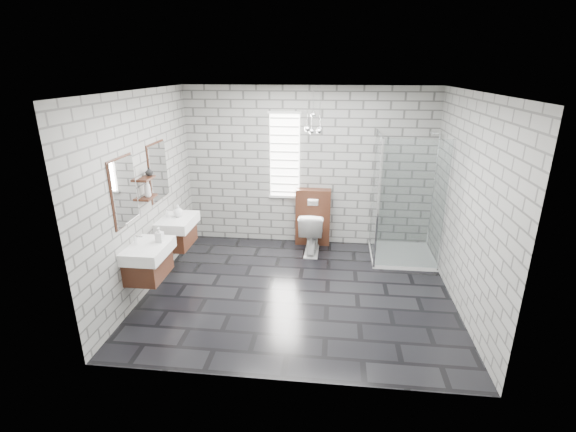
% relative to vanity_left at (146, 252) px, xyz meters
% --- Properties ---
extents(floor, '(4.20, 3.60, 0.02)m').
position_rel_vanity_left_xyz_m(floor, '(1.91, 0.56, -0.77)').
color(floor, black).
rests_on(floor, ground).
extents(ceiling, '(4.20, 3.60, 0.02)m').
position_rel_vanity_left_xyz_m(ceiling, '(1.91, 0.56, 1.95)').
color(ceiling, white).
rests_on(ceiling, wall_back).
extents(wall_back, '(4.20, 0.02, 2.70)m').
position_rel_vanity_left_xyz_m(wall_back, '(1.91, 2.37, 0.59)').
color(wall_back, gray).
rests_on(wall_back, floor).
extents(wall_front, '(4.20, 0.02, 2.70)m').
position_rel_vanity_left_xyz_m(wall_front, '(1.91, -1.25, 0.59)').
color(wall_front, gray).
rests_on(wall_front, floor).
extents(wall_left, '(0.02, 3.60, 2.70)m').
position_rel_vanity_left_xyz_m(wall_left, '(-0.20, 0.56, 0.59)').
color(wall_left, gray).
rests_on(wall_left, floor).
extents(wall_right, '(0.02, 3.60, 2.70)m').
position_rel_vanity_left_xyz_m(wall_right, '(4.02, 0.56, 0.59)').
color(wall_right, gray).
rests_on(wall_right, floor).
extents(vanity_left, '(0.47, 0.70, 1.57)m').
position_rel_vanity_left_xyz_m(vanity_left, '(0.00, 0.00, 0.00)').
color(vanity_left, '#452315').
rests_on(vanity_left, wall_left).
extents(vanity_right, '(0.47, 0.70, 1.57)m').
position_rel_vanity_left_xyz_m(vanity_right, '(0.00, 1.03, 0.00)').
color(vanity_right, '#452315').
rests_on(vanity_right, wall_left).
extents(shelf_lower, '(0.14, 0.30, 0.03)m').
position_rel_vanity_left_xyz_m(shelf_lower, '(-0.12, 0.51, 0.56)').
color(shelf_lower, '#452315').
rests_on(shelf_lower, wall_left).
extents(shelf_upper, '(0.14, 0.30, 0.03)m').
position_rel_vanity_left_xyz_m(shelf_upper, '(-0.12, 0.51, 0.82)').
color(shelf_upper, '#452315').
rests_on(shelf_upper, wall_left).
extents(window, '(0.56, 0.05, 1.48)m').
position_rel_vanity_left_xyz_m(window, '(1.51, 2.34, 0.79)').
color(window, white).
rests_on(window, wall_back).
extents(cistern_panel, '(0.60, 0.20, 1.00)m').
position_rel_vanity_left_xyz_m(cistern_panel, '(2.01, 2.26, -0.26)').
color(cistern_panel, '#452315').
rests_on(cistern_panel, floor).
extents(flush_plate, '(0.18, 0.01, 0.12)m').
position_rel_vanity_left_xyz_m(flush_plate, '(2.01, 2.15, 0.04)').
color(flush_plate, silver).
rests_on(flush_plate, cistern_panel).
extents(shower_enclosure, '(1.00, 1.00, 2.03)m').
position_rel_vanity_left_xyz_m(shower_enclosure, '(3.41, 1.74, -0.25)').
color(shower_enclosure, white).
rests_on(shower_enclosure, floor).
extents(pendant_cluster, '(0.28, 0.27, 0.72)m').
position_rel_vanity_left_xyz_m(pendant_cluster, '(2.02, 1.93, 1.35)').
color(pendant_cluster, silver).
rests_on(pendant_cluster, ceiling).
extents(toilet, '(0.42, 0.72, 0.73)m').
position_rel_vanity_left_xyz_m(toilet, '(2.01, 1.89, -0.39)').
color(toilet, white).
rests_on(toilet, floor).
extents(soap_bottle_a, '(0.09, 0.10, 0.20)m').
position_rel_vanity_left_xyz_m(soap_bottle_a, '(0.16, 0.11, 0.19)').
color(soap_bottle_a, '#B2B2B2').
rests_on(soap_bottle_a, vanity_left).
extents(soap_bottle_b, '(0.19, 0.19, 0.19)m').
position_rel_vanity_left_xyz_m(soap_bottle_b, '(0.05, 1.07, 0.19)').
color(soap_bottle_b, '#B2B2B2').
rests_on(soap_bottle_b, vanity_right).
extents(soap_bottle_c, '(0.11, 0.11, 0.23)m').
position_rel_vanity_left_xyz_m(soap_bottle_c, '(-0.11, 0.49, 0.69)').
color(soap_bottle_c, '#B2B2B2').
rests_on(soap_bottle_c, shelf_lower).
extents(vase, '(0.13, 0.13, 0.11)m').
position_rel_vanity_left_xyz_m(vase, '(-0.11, 0.60, 0.89)').
color(vase, '#B2B2B2').
rests_on(vase, shelf_upper).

